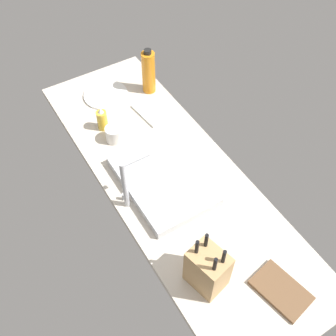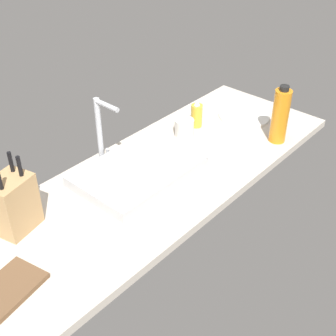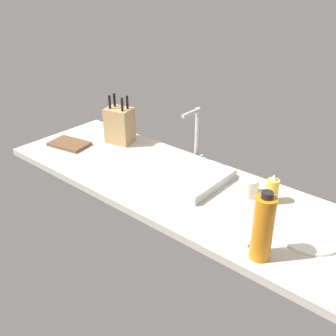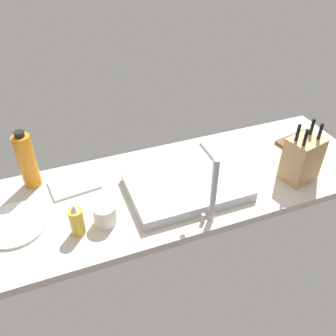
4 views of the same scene
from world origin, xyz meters
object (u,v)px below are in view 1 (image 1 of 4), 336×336
(soap_bottle, at_px, (102,120))
(sink_basin, at_px, (162,181))
(water_bottle, at_px, (149,72))
(dish_towel, at_px, (152,111))
(coffee_mug, at_px, (114,134))
(faucet, at_px, (127,181))
(cutting_board, at_px, (281,290))
(dinner_plate, at_px, (106,95))
(knife_block, at_px, (207,269))

(soap_bottle, bearing_deg, sink_basin, -170.74)
(water_bottle, relative_size, dish_towel, 1.30)
(soap_bottle, height_order, coffee_mug, soap_bottle)
(sink_basin, height_order, faucet, faucet)
(cutting_board, distance_m, dinner_plate, 1.40)
(soap_bottle, bearing_deg, faucet, 167.93)
(sink_basin, bearing_deg, coffee_mug, 9.84)
(knife_block, height_order, soap_bottle, knife_block)
(soap_bottle, xyz_separation_m, dish_towel, (-0.03, -0.28, -0.05))
(faucet, relative_size, knife_block, 1.04)
(knife_block, height_order, cutting_board, knife_block)
(soap_bottle, distance_m, dish_towel, 0.29)
(knife_block, xyz_separation_m, dish_towel, (0.95, -0.31, -0.10))
(sink_basin, distance_m, soap_bottle, 0.49)
(sink_basin, relative_size, dinner_plate, 1.98)
(faucet, bearing_deg, sink_basin, -84.19)
(coffee_mug, bearing_deg, soap_bottle, 7.22)
(sink_basin, xyz_separation_m, dish_towel, (0.45, -0.21, -0.02))
(faucet, height_order, cutting_board, faucet)
(sink_basin, bearing_deg, dinner_plate, -3.69)
(water_bottle, bearing_deg, soap_bottle, 111.10)
(knife_block, distance_m, dish_towel, 1.00)
(cutting_board, height_order, coffee_mug, coffee_mug)
(dish_towel, bearing_deg, faucet, 140.22)
(knife_block, distance_m, cutting_board, 0.31)
(faucet, distance_m, dish_towel, 0.63)
(knife_block, xyz_separation_m, cutting_board, (-0.19, -0.23, -0.10))
(coffee_mug, bearing_deg, knife_block, 177.63)
(sink_basin, xyz_separation_m, faucet, (-0.02, 0.18, 0.15))
(dinner_plate, bearing_deg, cutting_board, -176.74)
(sink_basin, relative_size, faucet, 1.70)
(cutting_board, height_order, dish_towel, cutting_board)
(faucet, height_order, soap_bottle, faucet)
(knife_block, height_order, coffee_mug, knife_block)
(faucet, height_order, coffee_mug, faucet)
(sink_basin, height_order, soap_bottle, soap_bottle)
(faucet, bearing_deg, water_bottle, -36.21)
(soap_bottle, distance_m, dinner_plate, 0.26)
(water_bottle, height_order, dish_towel, water_bottle)
(soap_bottle, bearing_deg, dish_towel, -95.93)
(sink_basin, xyz_separation_m, water_bottle, (0.62, -0.28, 0.11))
(cutting_board, xyz_separation_m, dinner_plate, (1.40, 0.08, -0.00))
(cutting_board, distance_m, coffee_mug, 1.08)
(faucet, height_order, dish_towel, faucet)
(dinner_plate, bearing_deg, soap_bottle, 151.45)
(knife_block, height_order, dish_towel, knife_block)
(soap_bottle, bearing_deg, cutting_board, -170.15)
(faucet, bearing_deg, dinner_plate, -17.61)
(water_bottle, distance_m, dish_towel, 0.22)
(knife_block, distance_m, dinner_plate, 1.22)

